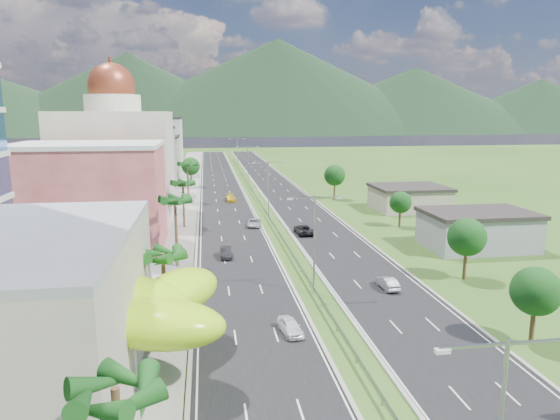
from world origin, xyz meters
name	(u,v)px	position (x,y,z in m)	size (l,w,h in m)	color
ground	(337,331)	(0.00, 0.00, 0.00)	(500.00, 500.00, 0.00)	#2D5119
road_left	(222,189)	(-7.50, 90.00, 0.02)	(11.00, 260.00, 0.04)	black
road_right	(278,188)	(7.50, 90.00, 0.02)	(11.00, 260.00, 0.04)	black
sidewalk_left	(185,189)	(-17.00, 90.00, 0.06)	(7.00, 260.00, 0.12)	gray
median_guardrail	(257,197)	(0.00, 71.99, 0.62)	(0.10, 216.06, 0.76)	gray
streetlight_median_b	(314,234)	(0.00, 10.00, 6.75)	(6.04, 0.25, 11.00)	gray
streetlight_median_c	(268,184)	(0.00, 50.00, 6.75)	(6.04, 0.25, 11.00)	gray
streetlight_median_d	(248,161)	(0.00, 95.00, 6.75)	(6.04, 0.25, 11.00)	gray
streetlight_median_e	(237,150)	(0.00, 140.00, 6.75)	(6.04, 0.25, 11.00)	gray
lime_canopy	(98,309)	(-20.00, -4.00, 4.99)	(18.00, 15.00, 7.40)	#A5E616
pink_shophouse	(90,200)	(-28.00, 32.00, 7.50)	(20.00, 15.00, 15.00)	#B54A4B
domed_building	(116,159)	(-28.00, 55.00, 11.35)	(20.00, 20.00, 28.70)	beige
midrise_grey	(140,163)	(-27.00, 80.00, 8.00)	(16.00, 15.00, 16.00)	gray
midrise_beige	(150,161)	(-27.00, 102.00, 6.50)	(16.00, 15.00, 13.00)	#AD9F8F
midrise_white	(157,147)	(-27.00, 125.00, 9.00)	(16.00, 15.00, 18.00)	silver
shed_near	(477,231)	(28.00, 25.00, 2.50)	(15.00, 10.00, 5.00)	gray
shed_far	(409,199)	(30.00, 55.00, 2.20)	(14.00, 12.00, 4.40)	#AD9F8F
palm_tree_a	(116,399)	(-15.50, -22.00, 8.02)	(3.60, 3.60, 9.10)	#47301C
palm_tree_b	(163,258)	(-15.50, 2.00, 7.06)	(3.60, 3.60, 8.10)	#47301C
palm_tree_c	(175,203)	(-15.50, 22.00, 8.50)	(3.60, 3.60, 9.60)	#47301C
palm_tree_d	(183,185)	(-15.50, 45.00, 7.54)	(3.60, 3.60, 8.60)	#47301C
palm_tree_e	(187,166)	(-15.50, 70.00, 8.31)	(3.60, 3.60, 9.40)	#47301C
leafy_tree_lfar	(191,166)	(-15.50, 95.00, 5.58)	(4.90, 4.90, 8.05)	#47301C
leafy_tree_ra	(536,291)	(16.00, -5.00, 4.78)	(4.20, 4.20, 6.90)	#47301C
leafy_tree_rb	(467,237)	(19.00, 12.00, 5.18)	(4.55, 4.55, 7.47)	#47301C
leafy_tree_rc	(400,202)	(22.00, 40.00, 4.37)	(3.85, 3.85, 6.33)	#47301C
leafy_tree_rd	(335,175)	(18.00, 70.00, 5.58)	(4.90, 4.90, 8.05)	#47301C
mountain_ridge	(278,134)	(60.00, 450.00, 0.00)	(860.00, 140.00, 90.00)	black
car_white_near_left	(290,326)	(-4.35, 0.08, 0.71)	(1.59, 3.95, 1.35)	white
car_dark_left	(226,252)	(-9.08, 25.41, 0.74)	(1.49, 4.26, 1.41)	black
car_silver_mid_left	(254,223)	(-3.32, 43.98, 0.70)	(2.18, 4.73, 1.31)	#B1B5BA
car_yellow_far_left	(231,198)	(-6.08, 70.47, 0.78)	(2.06, 5.07, 1.47)	gold
car_silver_right	(387,283)	(8.57, 10.07, 0.72)	(1.44, 4.14, 1.36)	#929399
car_dark_far_right	(304,230)	(4.22, 37.16, 0.80)	(2.52, 5.46, 1.52)	black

